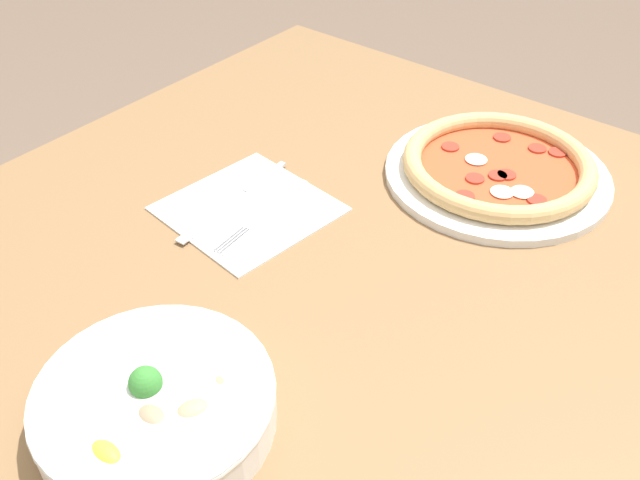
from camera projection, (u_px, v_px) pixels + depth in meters
dining_table at (360, 324)px, 0.93m from camera, size 1.10×1.05×0.73m
pizza at (498, 168)px, 1.00m from camera, size 0.32×0.32×0.04m
bowl at (155, 404)px, 0.67m from camera, size 0.23×0.23×0.07m
napkin at (248, 209)px, 0.96m from camera, size 0.22×0.22×0.00m
fork at (266, 214)px, 0.94m from camera, size 0.03×0.19×0.00m
knife at (240, 197)px, 0.97m from camera, size 0.03×0.22×0.01m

